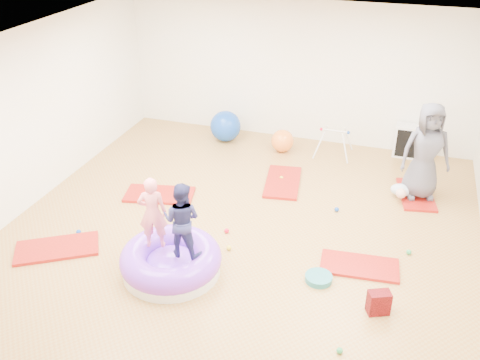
% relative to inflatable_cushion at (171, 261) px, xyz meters
% --- Properties ---
extents(room, '(7.01, 8.01, 2.81)m').
position_rel_inflatable_cushion_xyz_m(room, '(0.59, 0.88, 1.23)').
color(room, '#9E7D45').
rests_on(room, ground).
extents(gym_mat_front_left, '(1.29, 1.11, 0.05)m').
position_rel_inflatable_cushion_xyz_m(gym_mat_front_left, '(-1.78, -0.07, -0.14)').
color(gym_mat_front_left, '#B31E15').
rests_on(gym_mat_front_left, ground).
extents(gym_mat_mid_left, '(1.24, 0.81, 0.05)m').
position_rel_inflatable_cushion_xyz_m(gym_mat_mid_left, '(-1.04, 1.79, -0.14)').
color(gym_mat_mid_left, '#B31E15').
rests_on(gym_mat_mid_left, ground).
extents(gym_mat_center_back, '(0.75, 1.24, 0.05)m').
position_rel_inflatable_cushion_xyz_m(gym_mat_center_back, '(0.84, 2.86, -0.14)').
color(gym_mat_center_back, '#B31E15').
rests_on(gym_mat_center_back, ground).
extents(gym_mat_right, '(1.10, 0.62, 0.04)m').
position_rel_inflatable_cushion_xyz_m(gym_mat_right, '(2.43, 0.87, -0.15)').
color(gym_mat_right, '#B31E15').
rests_on(gym_mat_right, ground).
extents(gym_mat_rear_right, '(0.72, 1.15, 0.04)m').
position_rel_inflatable_cushion_xyz_m(gym_mat_rear_right, '(3.10, 3.14, -0.15)').
color(gym_mat_rear_right, '#B31E15').
rests_on(gym_mat_rear_right, ground).
extents(inflatable_cushion, '(1.38, 1.38, 0.43)m').
position_rel_inflatable_cushion_xyz_m(inflatable_cushion, '(0.00, 0.00, 0.00)').
color(inflatable_cushion, silver).
rests_on(inflatable_cushion, ground).
extents(child_pink, '(0.44, 0.36, 1.04)m').
position_rel_inflatable_cushion_xyz_m(child_pink, '(-0.24, 0.04, 0.75)').
color(child_pink, pink).
rests_on(child_pink, inflatable_cushion).
extents(child_navy, '(0.52, 0.41, 1.05)m').
position_rel_inflatable_cushion_xyz_m(child_navy, '(0.20, -0.00, 0.75)').
color(child_navy, navy).
rests_on(child_navy, inflatable_cushion).
extents(adult_caregiver, '(0.91, 0.73, 1.63)m').
position_rel_inflatable_cushion_xyz_m(adult_caregiver, '(3.13, 3.10, 0.69)').
color(adult_caregiver, '#494955').
rests_on(adult_caregiver, gym_mat_rear_right).
extents(infant, '(0.36, 0.37, 0.21)m').
position_rel_inflatable_cushion_xyz_m(infant, '(2.85, 2.96, -0.02)').
color(infant, '#AEC3D7').
rests_on(infant, gym_mat_rear_right).
extents(ball_pit_balls, '(4.84, 3.81, 0.07)m').
position_rel_inflatable_cushion_xyz_m(ball_pit_balls, '(1.06, 1.14, -0.13)').
color(ball_pit_balls, gold).
rests_on(ball_pit_balls, ground).
extents(exercise_ball_blue, '(0.63, 0.63, 0.63)m').
position_rel_inflatable_cushion_xyz_m(exercise_ball_blue, '(-0.73, 4.29, 0.15)').
color(exercise_ball_blue, '#103FA7').
rests_on(exercise_ball_blue, ground).
extents(exercise_ball_orange, '(0.44, 0.44, 0.44)m').
position_rel_inflatable_cushion_xyz_m(exercise_ball_orange, '(0.51, 4.14, 0.05)').
color(exercise_ball_orange, orange).
rests_on(exercise_ball_orange, ground).
extents(infant_play_gym, '(0.70, 0.66, 0.53)m').
position_rel_inflatable_cushion_xyz_m(infant_play_gym, '(1.49, 4.27, 0.19)').
color(infant_play_gym, silver).
rests_on(infant_play_gym, ground).
extents(cube_shelf, '(0.63, 0.31, 0.63)m').
position_rel_inflatable_cushion_xyz_m(cube_shelf, '(2.91, 4.68, 0.15)').
color(cube_shelf, silver).
rests_on(cube_shelf, ground).
extents(balance_disc, '(0.36, 0.36, 0.08)m').
position_rel_inflatable_cushion_xyz_m(balance_disc, '(1.94, 0.42, -0.13)').
color(balance_disc, '#217178').
rests_on(balance_disc, ground).
extents(backpack, '(0.31, 0.26, 0.31)m').
position_rel_inflatable_cushion_xyz_m(backpack, '(2.75, 0.05, -0.01)').
color(backpack, '#9D0B11').
rests_on(backpack, ground).
extents(yellow_toy, '(0.20, 0.20, 0.03)m').
position_rel_inflatable_cushion_xyz_m(yellow_toy, '(0.33, -0.01, -0.15)').
color(yellow_toy, gold).
rests_on(yellow_toy, ground).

